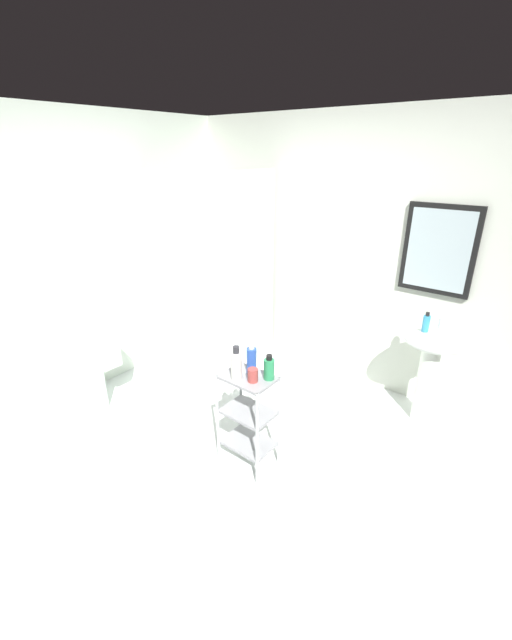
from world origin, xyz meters
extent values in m
cube|color=silver|center=(0.00, 0.00, -0.01)|extent=(4.20, 4.20, 0.02)
cube|color=silver|center=(0.00, 1.85, 1.25)|extent=(4.20, 0.10, 2.50)
cube|color=black|center=(0.75, 1.78, 1.42)|extent=(0.56, 0.03, 0.72)
cube|color=silver|center=(0.75, 1.76, 1.42)|extent=(0.48, 0.01, 0.64)
cube|color=silver|center=(-1.85, 0.00, 1.25)|extent=(0.10, 4.20, 2.50)
cube|color=white|center=(-1.31, 1.28, 0.05)|extent=(0.90, 0.90, 0.10)
cube|color=silver|center=(-1.31, 0.83, 1.05)|extent=(0.90, 0.02, 1.90)
cube|color=silver|center=(-0.86, 1.28, 1.05)|extent=(0.02, 0.90, 1.90)
cylinder|color=silver|center=(-0.86, 0.83, 1.05)|extent=(0.04, 0.04, 1.90)
cylinder|color=silver|center=(-1.31, 1.28, 0.10)|extent=(0.08, 0.08, 0.00)
cylinder|color=white|center=(0.90, 1.52, 0.34)|extent=(0.15, 0.15, 0.68)
ellipsoid|color=white|center=(0.90, 1.52, 0.75)|extent=(0.46, 0.37, 0.13)
cylinder|color=silver|center=(0.90, 1.64, 0.86)|extent=(0.03, 0.03, 0.10)
cylinder|color=white|center=(-1.48, -0.21, 0.20)|extent=(0.37, 0.37, 0.40)
torus|color=white|center=(-1.48, -0.21, 0.42)|extent=(0.37, 0.37, 0.04)
cube|color=white|center=(-1.48, 0.01, 0.58)|extent=(0.35, 0.17, 0.36)
cylinder|color=silver|center=(-0.11, 0.06, 0.37)|extent=(0.02, 0.02, 0.74)
cylinder|color=silver|center=(0.25, 0.06, 0.37)|extent=(0.02, 0.02, 0.74)
cylinder|color=silver|center=(-0.11, 0.32, 0.37)|extent=(0.02, 0.02, 0.74)
cylinder|color=silver|center=(0.25, 0.32, 0.37)|extent=(0.02, 0.02, 0.74)
cube|color=#99999E|center=(0.07, 0.19, 0.18)|extent=(0.36, 0.26, 0.02)
cube|color=#99999E|center=(0.07, 0.19, 0.45)|extent=(0.36, 0.26, 0.02)
cube|color=#99999E|center=(0.07, 0.19, 0.73)|extent=(0.36, 0.26, 0.02)
cylinder|color=#389ED1|center=(0.82, 1.53, 0.88)|extent=(0.05, 0.05, 0.13)
cylinder|color=black|center=(0.82, 1.53, 0.96)|extent=(0.03, 0.03, 0.03)
cylinder|color=silver|center=(0.02, 0.12, 0.84)|extent=(0.08, 0.08, 0.19)
cylinder|color=#333338|center=(0.02, 0.12, 0.96)|extent=(0.04, 0.04, 0.05)
cylinder|color=#2C54B7|center=(0.05, 0.25, 0.83)|extent=(0.07, 0.07, 0.18)
cylinder|color=white|center=(0.05, 0.25, 0.95)|extent=(0.04, 0.04, 0.05)
cylinder|color=#2D975A|center=(0.20, 0.26, 0.81)|extent=(0.07, 0.07, 0.15)
cylinder|color=black|center=(0.20, 0.26, 0.90)|extent=(0.04, 0.04, 0.03)
cylinder|color=#B24742|center=(0.13, 0.16, 0.79)|extent=(0.07, 0.07, 0.09)
camera|label=1|loc=(1.57, -1.63, 2.15)|focal=22.51mm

